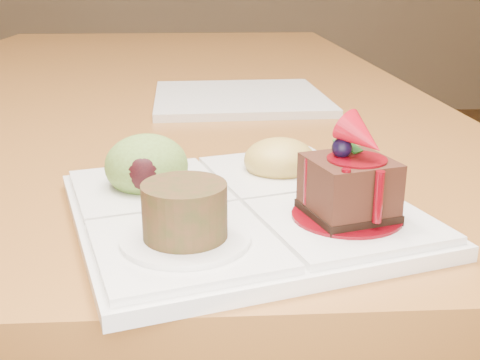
{
  "coord_description": "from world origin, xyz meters",
  "views": [
    {
      "loc": [
        0.12,
        -1.21,
        0.95
      ],
      "look_at": [
        0.15,
        -0.75,
        0.79
      ],
      "focal_mm": 45.0,
      "sensor_mm": 36.0,
      "label": 1
    }
  ],
  "objects": [
    {
      "name": "sampler_plate",
      "position": [
        0.15,
        -0.75,
        0.77
      ],
      "size": [
        0.33,
        0.33,
        0.1
      ],
      "rotation": [
        0.0,
        0.0,
        0.29
      ],
      "color": "silver",
      "rests_on": "dining_table"
    },
    {
      "name": "chair_right",
      "position": [
        0.85,
        0.32,
        0.55
      ],
      "size": [
        0.55,
        0.55,
        0.97
      ],
      "rotation": [
        0.0,
        0.0,
        1.23
      ],
      "color": "black",
      "rests_on": "ground"
    },
    {
      "name": "second_plate",
      "position": [
        0.18,
        -0.26,
        0.76
      ],
      "size": [
        0.28,
        0.28,
        0.01
      ],
      "primitive_type": "cube",
      "rotation": [
        0.0,
        0.0,
        0.04
      ],
      "color": "silver",
      "rests_on": "dining_table"
    },
    {
      "name": "dining_table",
      "position": [
        0.0,
        0.0,
        0.68
      ],
      "size": [
        1.0,
        1.8,
        0.75
      ],
      "color": "brown",
      "rests_on": "ground"
    }
  ]
}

